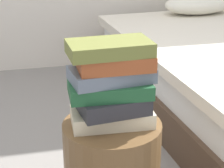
{
  "coord_description": "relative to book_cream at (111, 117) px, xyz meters",
  "views": [
    {
      "loc": [
        -0.31,
        -1.33,
        1.15
      ],
      "look_at": [
        0.0,
        0.0,
        0.61
      ],
      "focal_mm": 66.08,
      "sensor_mm": 36.0,
      "label": 1
    }
  ],
  "objects": [
    {
      "name": "book_charcoal",
      "position": [
        0.0,
        0.0,
        0.06
      ],
      "size": [
        0.26,
        0.22,
        0.06
      ],
      "primitive_type": "cube",
      "rotation": [
        0.0,
        0.0,
        0.11
      ],
      "color": "#28282D",
      "rests_on": "book_cream"
    },
    {
      "name": "book_rust",
      "position": [
        0.01,
        0.01,
        0.22
      ],
      "size": [
        0.26,
        0.17,
        0.05
      ],
      "primitive_type": "cube",
      "rotation": [
        0.0,
        0.0,
        -0.0
      ],
      "color": "#994723",
      "rests_on": "book_slate"
    },
    {
      "name": "book_cream",
      "position": [
        0.0,
        0.0,
        0.0
      ],
      "size": [
        0.3,
        0.17,
        0.06
      ],
      "primitive_type": "cube",
      "rotation": [
        0.0,
        0.0,
        -0.05
      ],
      "color": "beige",
      "rests_on": "side_table"
    },
    {
      "name": "book_olive",
      "position": [
        -0.01,
        0.0,
        0.27
      ],
      "size": [
        0.3,
        0.18,
        0.05
      ],
      "primitive_type": "cube",
      "rotation": [
        0.0,
        0.0,
        0.05
      ],
      "color": "olive",
      "rests_on": "book_rust"
    },
    {
      "name": "book_slate",
      "position": [
        0.01,
        0.01,
        0.16
      ],
      "size": [
        0.31,
        0.2,
        0.05
      ],
      "primitive_type": "cube",
      "rotation": [
        0.0,
        0.0,
        0.12
      ],
      "color": "slate",
      "rests_on": "book_forest"
    },
    {
      "name": "book_forest",
      "position": [
        -0.0,
        0.0,
        0.11
      ],
      "size": [
        0.3,
        0.18,
        0.05
      ],
      "primitive_type": "cube",
      "rotation": [
        0.0,
        0.0,
        -0.05
      ],
      "color": "#1E512D",
      "rests_on": "book_charcoal"
    }
  ]
}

